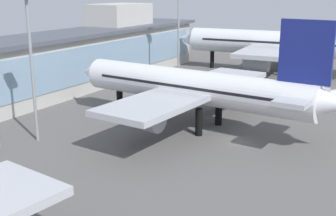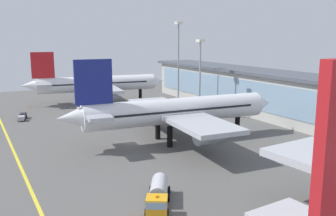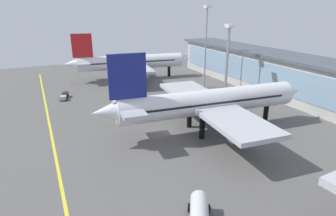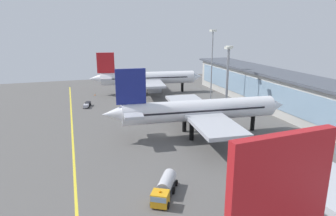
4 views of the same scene
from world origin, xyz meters
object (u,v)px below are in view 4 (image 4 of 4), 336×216
fuel_tanker_truck (164,188)px  apron_light_mast_east (227,69)px  airliner_near_left (147,78)px  apron_light_mast_far_east (212,56)px  airliner_near_right (199,111)px  baggage_tug_near (87,105)px  safety_cone (95,95)px  apron_light_mast_centre (229,67)px

fuel_tanker_truck → apron_light_mast_east: (-42.30, 33.84, 12.40)m
airliner_near_left → apron_light_mast_far_east: apron_light_mast_far_east is taller
airliner_near_right → apron_light_mast_east: 25.07m
apron_light_mast_far_east → airliner_near_left: bearing=-139.7°
baggage_tug_near → apron_light_mast_far_east: 46.94m
fuel_tanker_truck → safety_cone: 79.98m
airliner_near_left → baggage_tug_near: (15.24, -25.34, -5.36)m
baggage_tug_near → safety_cone: 17.80m
baggage_tug_near → apron_light_mast_far_east: size_ratio=0.22×
apron_light_mast_centre → apron_light_mast_far_east: size_ratio=0.81×
fuel_tanker_truck → apron_light_mast_east: size_ratio=0.43×
baggage_tug_near → fuel_tanker_truck: bearing=-157.1°
apron_light_mast_far_east → apron_light_mast_east: bearing=-5.6°
airliner_near_left → fuel_tanker_truck: airliner_near_left is taller
airliner_near_left → apron_light_mast_centre: bearing=-49.7°
airliner_near_right → baggage_tug_near: (-37.23, -25.52, -5.63)m
fuel_tanker_truck → safety_cone: (-79.85, -4.38, -1.19)m
baggage_tug_near → apron_light_mast_east: size_ratio=0.28×
apron_light_mast_far_east → safety_cone: bearing=-120.9°
apron_light_mast_centre → safety_cone: (-33.04, -41.14, -13.55)m
airliner_near_left → safety_cone: 22.10m
apron_light_mast_centre → airliner_near_left: bearing=-147.2°
apron_light_mast_east → baggage_tug_near: bearing=-115.5°
fuel_tanker_truck → apron_light_mast_centre: apron_light_mast_centre is taller
airliner_near_left → baggage_tug_near: bearing=-141.4°
apron_light_mast_far_east → apron_light_mast_centre: bearing=9.5°
airliner_near_left → airliner_near_right: airliner_near_right is taller
baggage_tug_near → apron_light_mast_centre: bearing=-94.0°
fuel_tanker_truck → apron_light_mast_far_east: bearing=178.2°
airliner_near_left → apron_light_mast_far_east: bearing=-42.1°
airliner_near_right → apron_light_mast_centre: apron_light_mast_centre is taller
apron_light_mast_centre → safety_cone: bearing=-128.8°
baggage_tug_near → airliner_near_right: bearing=-130.4°
apron_light_mast_centre → safety_cone: size_ratio=32.16×
airliner_near_right → apron_light_mast_east: size_ratio=2.31×
airliner_near_right → fuel_tanker_truck: 30.88m
baggage_tug_near → apron_light_mast_far_east: (6.40, 43.71, 15.85)m
apron_light_mast_east → safety_cone: size_ratio=32.24×
airliner_near_right → apron_light_mast_east: (-16.99, 16.84, 7.49)m
airliner_near_right → fuel_tanker_truck: size_ratio=5.33×
airliner_near_right → apron_light_mast_east: apron_light_mast_east is taller
fuel_tanker_truck → safety_cone: size_ratio=13.96×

